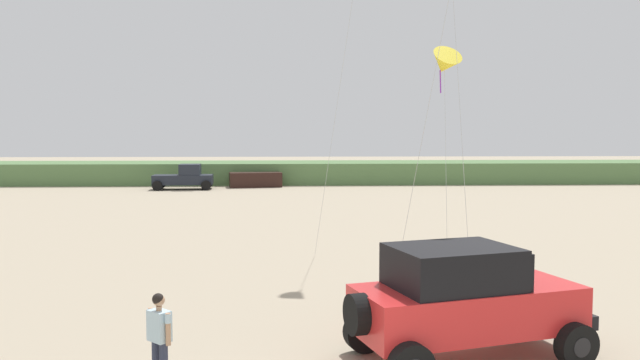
# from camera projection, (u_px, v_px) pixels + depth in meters

# --- Properties ---
(dune_ridge) EXTENTS (90.00, 7.00, 1.83)m
(dune_ridge) POSITION_uv_depth(u_px,v_px,m) (240.00, 172.00, 56.79)
(dune_ridge) COLOR #567A47
(dune_ridge) RESTS_ON ground_plane
(jeep) EXTENTS (5.02, 3.48, 2.26)m
(jeep) POSITION_uv_depth(u_px,v_px,m) (465.00, 299.00, 12.46)
(jeep) COLOR red
(jeep) RESTS_ON ground_plane
(person_watching) EXTENTS (0.49, 0.47, 1.67)m
(person_watching) POSITION_uv_depth(u_px,v_px,m) (159.00, 334.00, 11.13)
(person_watching) COLOR tan
(person_watching) RESTS_ON ground_plane
(distant_pickup) EXTENTS (4.70, 2.60, 1.98)m
(distant_pickup) POSITION_uv_depth(u_px,v_px,m) (185.00, 177.00, 50.16)
(distant_pickup) COLOR #1E232D
(distant_pickup) RESTS_ON ground_plane
(distant_sedan) EXTENTS (4.42, 2.37, 1.20)m
(distant_sedan) POSITION_uv_depth(u_px,v_px,m) (255.00, 180.00, 52.30)
(distant_sedan) COLOR black
(distant_sedan) RESTS_ON ground_plane
(kite_white_parafoil) EXTENTS (1.58, 4.66, 8.00)m
(kite_white_parafoil) POSITION_uv_depth(u_px,v_px,m) (444.00, 64.00, 25.41)
(kite_white_parafoil) COLOR yellow
(kite_white_parafoil) RESTS_ON ground_plane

